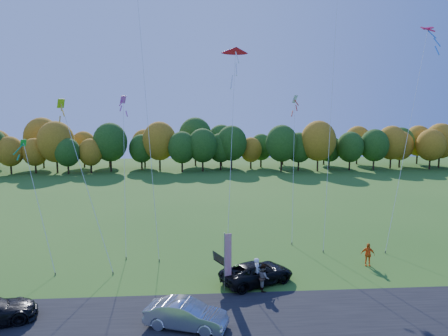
{
  "coord_description": "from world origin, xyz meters",
  "views": [
    {
      "loc": [
        -2.17,
        -24.68,
        11.03
      ],
      "look_at": [
        0.0,
        6.0,
        7.0
      ],
      "focal_mm": 32.0,
      "sensor_mm": 36.0,
      "label": 1
    }
  ],
  "objects": [
    {
      "name": "feather_flag",
      "position": [
        -0.26,
        -0.51,
        2.3
      ],
      "size": [
        0.49,
        0.2,
        3.78
      ],
      "color": "#999999",
      "rests_on": "ground"
    },
    {
      "name": "black_suv",
      "position": [
        1.8,
        0.44,
        0.69
      ],
      "size": [
        5.5,
        4.16,
        1.39
      ],
      "primitive_type": "imported",
      "rotation": [
        0.0,
        0.0,
        2.0
      ],
      "color": "black",
      "rests_on": "ground"
    },
    {
      "name": "person_east",
      "position": [
        10.44,
        2.89,
        0.86
      ],
      "size": [
        1.08,
        0.68,
        1.71
      ],
      "primitive_type": "imported",
      "rotation": [
        0.0,
        0.0,
        -0.28
      ],
      "color": "orange",
      "rests_on": "ground"
    },
    {
      "name": "kite_diamond_yellow",
      "position": [
        -10.46,
        5.4,
        6.11
      ],
      "size": [
        5.44,
        6.31,
        12.73
      ],
      "color": "#4C3F33",
      "rests_on": "ground"
    },
    {
      "name": "kite_parafoil_rainbow",
      "position": [
        16.46,
        9.17,
        9.71
      ],
      "size": [
        8.21,
        8.08,
        19.7
      ],
      "color": "#4C3F33",
      "rests_on": "ground"
    },
    {
      "name": "kite_parafoil_orange",
      "position": [
        10.41,
        11.7,
        15.55
      ],
      "size": [
        6.66,
        12.21,
        31.52
      ],
      "color": "#4C3F33",
      "rests_on": "ground"
    },
    {
      "name": "kite_delta_blue",
      "position": [
        -6.47,
        9.56,
        14.83
      ],
      "size": [
        4.59,
        10.58,
        30.2
      ],
      "color": "#4C3F33",
      "rests_on": "ground"
    },
    {
      "name": "kite_diamond_green",
      "position": [
        -13.82,
        5.01,
        4.58
      ],
      "size": [
        4.04,
        5.18,
        9.5
      ],
      "color": "#4C3F33",
      "rests_on": "ground"
    },
    {
      "name": "kite_diamond_pink",
      "position": [
        -8.08,
        8.41,
        6.45
      ],
      "size": [
        1.45,
        6.36,
        13.1
      ],
      "color": "#4C3F33",
      "rests_on": "ground"
    },
    {
      "name": "kite_delta_red",
      "position": [
        0.83,
        8.34,
        9.19
      ],
      "size": [
        2.66,
        8.84,
        18.25
      ],
      "color": "#4C3F33",
      "rests_on": "ground"
    },
    {
      "name": "tree_line",
      "position": [
        0.0,
        55.0,
        0.0
      ],
      "size": [
        116.0,
        12.0,
        10.0
      ],
      "primitive_type": null,
      "color": "#1E4711",
      "rests_on": "ground"
    },
    {
      "name": "person_tailgate_b",
      "position": [
        2.06,
        -0.73,
        0.85
      ],
      "size": [
        0.68,
        0.85,
        1.7
      ],
      "primitive_type": "imported",
      "rotation": [
        0.0,
        0.0,
        1.61
      ],
      "color": "gray",
      "rests_on": "ground"
    },
    {
      "name": "silver_sedan",
      "position": [
        -2.76,
        -4.91,
        0.71
      ],
      "size": [
        4.59,
        2.78,
        1.43
      ],
      "primitive_type": "imported",
      "rotation": [
        0.0,
        0.0,
        1.26
      ],
      "color": "#ABAAAF",
      "rests_on": "ground"
    },
    {
      "name": "asphalt_strip",
      "position": [
        0.0,
        -4.0,
        0.01
      ],
      "size": [
        90.0,
        6.0,
        0.01
      ],
      "primitive_type": "cube",
      "color": "black",
      "rests_on": "ground"
    },
    {
      "name": "kite_diamond_white",
      "position": [
        6.79,
        11.18,
        6.51
      ],
      "size": [
        2.18,
        6.83,
        13.41
      ],
      "color": "#4C3F33",
      "rests_on": "ground"
    },
    {
      "name": "ground",
      "position": [
        0.0,
        0.0,
        0.0
      ],
      "size": [
        160.0,
        160.0,
        0.0
      ],
      "primitive_type": "plane",
      "color": "#295B18"
    },
    {
      "name": "person_tailgate_a",
      "position": [
        1.74,
        -0.09,
        0.95
      ],
      "size": [
        0.62,
        0.78,
        1.89
      ],
      "primitive_type": "imported",
      "rotation": [
        0.0,
        0.0,
        1.31
      ],
      "color": "white",
      "rests_on": "ground"
    }
  ]
}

